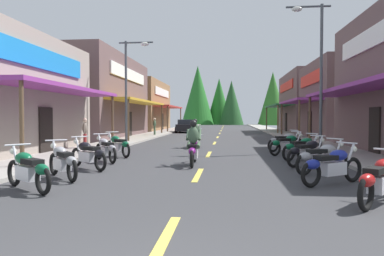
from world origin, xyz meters
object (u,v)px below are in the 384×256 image
object	(u,v)px
motorcycle_parked_left_3	(106,149)
pedestrian_waiting	(85,132)
motorcycle_parked_right_0	(380,179)
motorcycle_parked_left_1	(63,161)
motorcycle_parked_right_2	(322,157)
streetlamp_left	(131,77)
parked_car_curbside	(187,126)
motorcycle_parked_right_1	(332,165)
rider_cruising_trailing	(195,136)
motorcycle_parked_left_0	(28,169)
motorcycle_parked_right_5	(287,144)
pedestrian_by_shop	(155,126)
motorcycle_parked_left_4	(118,145)
motorcycle_parked_right_6	(285,141)
motorcycle_parked_right_3	(308,152)
motorcycle_parked_right_4	(302,148)
motorcycle_parked_left_2	(88,154)
rider_cruising_lead	(193,146)
streetlamp_right	(315,58)

from	to	relation	value
motorcycle_parked_left_3	pedestrian_waiting	size ratio (longest dim) A/B	1.07
motorcycle_parked_right_0	motorcycle_parked_left_1	world-z (taller)	same
motorcycle_parked_right_2	motorcycle_parked_left_3	size ratio (longest dim) A/B	1.05
streetlamp_left	motorcycle_parked_right_0	distance (m)	16.54
motorcycle_parked_left_1	parked_car_curbside	world-z (taller)	parked_car_curbside
motorcycle_parked_right_1	rider_cruising_trailing	world-z (taller)	rider_cruising_trailing
motorcycle_parked_right_1	motorcycle_parked_left_0	size ratio (longest dim) A/B	1.02
motorcycle_parked_left_0	motorcycle_parked_left_3	world-z (taller)	same
motorcycle_parked_right_5	pedestrian_by_shop	size ratio (longest dim) A/B	1.14
motorcycle_parked_right_1	motorcycle_parked_left_4	size ratio (longest dim) A/B	1.14
motorcycle_parked_right_6	parked_car_curbside	distance (m)	21.62
motorcycle_parked_right_0	pedestrian_by_shop	xyz separation A→B (m)	(-9.27, 23.49, 0.42)
motorcycle_parked_right_3	rider_cruising_trailing	xyz separation A→B (m)	(-4.48, 6.78, 0.17)
motorcycle_parked_right_2	motorcycle_parked_left_3	xyz separation A→B (m)	(-7.30, 2.11, 0.00)
motorcycle_parked_right_4	motorcycle_parked_left_1	size ratio (longest dim) A/B	1.12
motorcycle_parked_left_3	motorcycle_parked_right_0	bearing A→B (deg)	-166.44
rider_cruising_trailing	parked_car_curbside	world-z (taller)	rider_cruising_trailing
motorcycle_parked_right_3	motorcycle_parked_left_0	bearing A→B (deg)	173.32
pedestrian_by_shop	parked_car_curbside	distance (m)	7.72
motorcycle_parked_left_4	motorcycle_parked_right_5	bearing A→B (deg)	-124.19
motorcycle_parked_right_4	motorcycle_parked_left_0	xyz separation A→B (m)	(-7.37, -6.47, 0.00)
motorcycle_parked_right_1	parked_car_curbside	size ratio (longest dim) A/B	0.42
motorcycle_parked_left_2	parked_car_curbside	world-z (taller)	parked_car_curbside
parked_car_curbside	motorcycle_parked_left_3	bearing A→B (deg)	179.56
rider_cruising_lead	parked_car_curbside	distance (m)	26.02
motorcycle_parked_right_6	motorcycle_parked_left_1	xyz separation A→B (m)	(-7.22, -8.48, 0.00)
streetlamp_left	motorcycle_parked_left_0	world-z (taller)	streetlamp_left
motorcycle_parked_left_2	motorcycle_parked_left_4	world-z (taller)	same
motorcycle_parked_right_0	motorcycle_parked_left_2	distance (m)	8.32
motorcycle_parked_left_2	pedestrian_waiting	world-z (taller)	pedestrian_waiting
pedestrian_by_shop	motorcycle_parked_right_5	bearing A→B (deg)	-61.44
streetlamp_right	motorcycle_parked_left_3	distance (m)	10.46
motorcycle_parked_left_2	rider_cruising_trailing	bearing A→B (deg)	-69.46
streetlamp_right	pedestrian_by_shop	bearing A→B (deg)	128.19
motorcycle_parked_left_1	motorcycle_parked_right_1	bearing A→B (deg)	-134.97
rider_cruising_lead	pedestrian_waiting	xyz separation A→B (m)	(-6.00, 5.10, 0.28)
streetlamp_left	motorcycle_parked_right_2	xyz separation A→B (m)	(8.50, -9.97, -3.52)
rider_cruising_lead	motorcycle_parked_right_4	bearing A→B (deg)	-66.93
motorcycle_parked_right_0	pedestrian_waiting	distance (m)	14.39
motorcycle_parked_left_2	rider_cruising_lead	bearing A→B (deg)	-120.52
motorcycle_parked_right_0	motorcycle_parked_right_1	size ratio (longest dim) A/B	0.94
pedestrian_by_shop	streetlamp_right	bearing A→B (deg)	-54.81
motorcycle_parked_right_5	motorcycle_parked_left_1	distance (m)	9.77
streetlamp_right	motorcycle_parked_left_2	size ratio (longest dim) A/B	4.00
motorcycle_parked_left_1	motorcycle_parked_right_6	bearing A→B (deg)	-84.13
streetlamp_right	pedestrian_waiting	xyz separation A→B (m)	(-11.25, 0.02, -3.50)
motorcycle_parked_right_2	motorcycle_parked_right_5	bearing A→B (deg)	57.81
motorcycle_parked_right_2	rider_cruising_trailing	size ratio (longest dim) A/B	0.86
motorcycle_parked_right_5	motorcycle_parked_left_4	size ratio (longest dim) A/B	1.13
motorcycle_parked_right_4	motorcycle_parked_right_6	size ratio (longest dim) A/B	0.95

